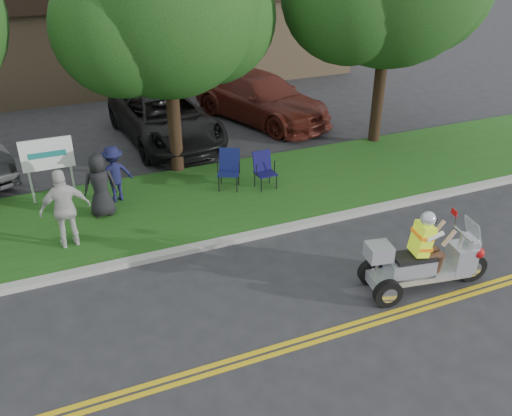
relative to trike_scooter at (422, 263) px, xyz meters
name	(u,v)px	position (x,y,z in m)	size (l,w,h in m)	color
ground	(260,333)	(-3.41, -0.01, -0.60)	(120.00, 120.00, 0.00)	#28282B
centerline_near	(274,354)	(-3.41, -0.59, -0.60)	(60.00, 0.10, 0.01)	gold
centerline_far	(270,348)	(-3.41, -0.43, -0.60)	(60.00, 0.10, 0.01)	gold
curb	(206,245)	(-3.41, 3.04, -0.54)	(60.00, 0.25, 0.12)	#A8A89E
grass_verge	(180,204)	(-3.41, 5.19, -0.55)	(60.00, 4.00, 0.10)	#234E14
commercial_building	(137,28)	(-1.41, 18.97, 1.41)	(18.00, 8.20, 4.00)	#9E7F5B
tree_mid	(168,10)	(-2.86, 7.22, 3.83)	(5.88, 4.80, 7.05)	#332114
business_sign	(48,158)	(-6.31, 6.59, 0.65)	(1.25, 0.06, 1.75)	silver
trike_scooter	(422,263)	(0.00, 0.00, 0.00)	(2.64, 1.03, 1.73)	black
lawn_chair_a	(229,166)	(-1.93, 5.58, 0.09)	(0.74, 0.75, 1.04)	black
lawn_chair_b	(264,167)	(-1.08, 5.23, 0.05)	(0.53, 0.55, 0.97)	black
spectator_adult_right	(65,209)	(-6.17, 4.16, 0.40)	(1.06, 0.44, 1.81)	beige
spectator_chair_a	(114,174)	(-4.85, 5.94, 0.23)	(0.94, 0.54, 1.46)	#16183F
spectator_chair_b	(100,185)	(-5.29, 5.28, 0.29)	(0.77, 0.50, 1.58)	black
parked_car_mid	(165,118)	(-2.58, 9.76, 0.17)	(2.56, 5.55, 1.54)	black
parked_car_right	(261,98)	(1.09, 10.49, 0.21)	(2.28, 5.61, 1.63)	#551C13
parked_car_far_right	(262,97)	(1.37, 10.99, 0.09)	(1.63, 4.05, 1.38)	silver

